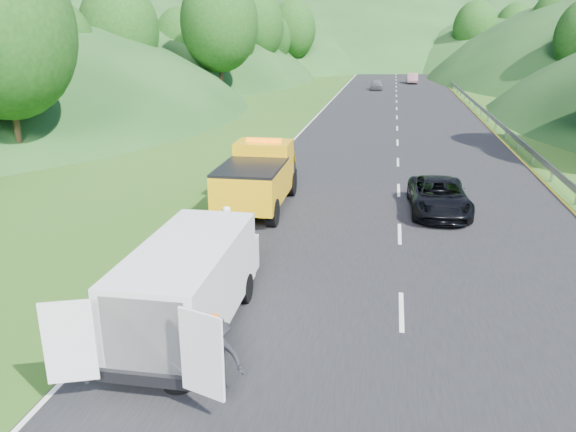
% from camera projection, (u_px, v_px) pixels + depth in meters
% --- Properties ---
extents(ground, '(320.00, 320.00, 0.00)m').
position_uv_depth(ground, '(299.00, 273.00, 16.83)').
color(ground, '#38661E').
rests_on(ground, ground).
extents(road_surface, '(14.00, 200.00, 0.02)m').
position_uv_depth(road_surface, '(397.00, 109.00, 53.75)').
color(road_surface, black).
rests_on(road_surface, ground).
extents(guardrail, '(0.06, 140.00, 1.52)m').
position_uv_depth(guardrail, '(461.00, 97.00, 64.21)').
color(guardrail, gray).
rests_on(guardrail, ground).
extents(tree_line_left, '(14.00, 140.00, 14.00)m').
position_uv_depth(tree_line_left, '(232.00, 87.00, 76.21)').
color(tree_line_left, '#275619').
rests_on(tree_line_left, ground).
extents(tree_line_right, '(14.00, 140.00, 14.00)m').
position_uv_depth(tree_line_right, '(561.00, 92.00, 69.07)').
color(tree_line_right, '#275619').
rests_on(tree_line_right, ground).
extents(hills_backdrop, '(201.00, 288.60, 44.00)m').
position_uv_depth(hills_backdrop, '(410.00, 62.00, 141.77)').
color(hills_backdrop, '#2D5B23').
rests_on(hills_backdrop, ground).
extents(tow_truck, '(2.46, 6.29, 2.69)m').
position_uv_depth(tow_truck, '(258.00, 177.00, 22.72)').
color(tow_truck, black).
rests_on(tow_truck, ground).
extents(white_van, '(3.48, 6.37, 2.26)m').
position_uv_depth(white_van, '(191.00, 281.00, 13.25)').
color(white_van, black).
rests_on(white_van, ground).
extents(woman, '(0.46, 0.59, 1.51)m').
position_uv_depth(woman, '(229.00, 250.00, 18.57)').
color(woman, white).
rests_on(woman, ground).
extents(child, '(0.63, 0.59, 1.03)m').
position_uv_depth(child, '(199.00, 273.00, 16.82)').
color(child, tan).
rests_on(child, ground).
extents(worker, '(1.14, 0.70, 1.70)m').
position_uv_depth(worker, '(218.00, 396.00, 11.12)').
color(worker, black).
rests_on(worker, ground).
extents(suitcase, '(0.34, 0.22, 0.52)m').
position_uv_depth(suitcase, '(175.00, 246.00, 18.21)').
color(suitcase, '#575641').
rests_on(suitcase, ground).
extents(spare_tire, '(0.65, 0.65, 0.20)m').
position_uv_depth(spare_tire, '(179.00, 387.00, 11.40)').
color(spare_tire, black).
rests_on(spare_tire, ground).
extents(passing_suv, '(2.40, 4.89, 1.33)m').
position_uv_depth(passing_suv, '(438.00, 213.00, 22.50)').
color(passing_suv, black).
rests_on(passing_suv, ground).
extents(dist_car_a, '(1.52, 3.78, 1.29)m').
position_uv_depth(dist_car_a, '(377.00, 90.00, 71.81)').
color(dist_car_a, '#4C4D51').
rests_on(dist_car_a, ground).
extents(dist_car_b, '(1.51, 4.34, 1.43)m').
position_uv_depth(dist_car_b, '(412.00, 83.00, 81.30)').
color(dist_car_b, '#6F4A55').
rests_on(dist_car_b, ground).
extents(dist_car_c, '(2.14, 5.25, 1.52)m').
position_uv_depth(dist_car_c, '(399.00, 72.00, 104.92)').
color(dist_car_c, '#944A5B').
rests_on(dist_car_c, ground).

